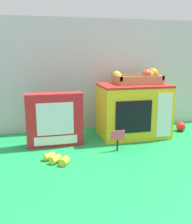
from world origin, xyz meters
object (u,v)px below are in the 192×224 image
food_groups_crate (140,78)px  loose_toy_apple (181,126)px  loose_toy_banana (56,159)px  toy_microwave (133,110)px  cookie_set_box (55,120)px  price_sign (118,137)px

food_groups_crate → loose_toy_apple: 0.39m
loose_toy_banana → toy_microwave: bearing=31.5°
toy_microwave → cookie_set_box: (-0.44, -0.06, -0.01)m
cookie_set_box → price_sign: (0.28, -0.15, -0.07)m
cookie_set_box → food_groups_crate: bearing=11.1°
toy_microwave → food_groups_crate: bearing=35.0°
toy_microwave → price_sign: 0.27m
food_groups_crate → loose_toy_banana: 0.67m
cookie_set_box → price_sign: cookie_set_box is taller
toy_microwave → price_sign: bearing=-126.9°
toy_microwave → food_groups_crate: (0.05, 0.04, 0.17)m
toy_microwave → cookie_set_box: bearing=-172.1°
loose_toy_apple → price_sign: bearing=-155.6°
toy_microwave → cookie_set_box: 0.44m
food_groups_crate → loose_toy_apple: food_groups_crate is taller
toy_microwave → loose_toy_banana: bearing=-148.5°
price_sign → toy_microwave: bearing=53.1°
cookie_set_box → loose_toy_banana: 0.25m
toy_microwave → food_groups_crate: size_ratio=1.40×
cookie_set_box → loose_toy_apple: bearing=4.9°
price_sign → food_groups_crate: bearing=49.6°
food_groups_crate → price_sign: food_groups_crate is taller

